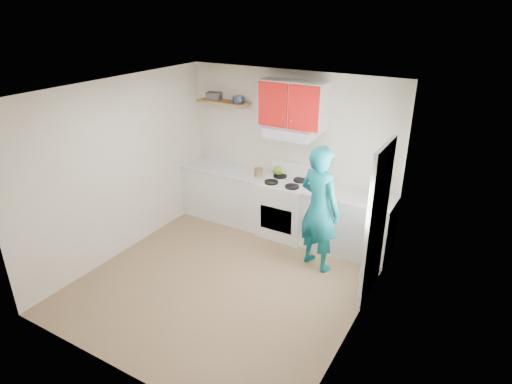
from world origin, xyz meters
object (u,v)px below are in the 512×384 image
Objects in this scene: kettle at (278,170)px; crock at (258,173)px; tin at (238,99)px; person at (319,209)px; stove at (285,208)px.

crock is (-0.24, -0.23, -0.01)m from kettle.
tin reaches higher than person.
tin is at bearing 170.60° from stove.
tin is 1.31m from kettle.
person reaches higher than crock.
tin reaches higher than crock.
tin is at bearing 159.72° from crock.
kettle reaches higher than crock.
kettle is (-0.25, 0.21, 0.54)m from stove.
stove is 5.12× the size of kettle.
person is at bearing -23.30° from tin.
stove is 0.63m from kettle.
tin is 1.10× the size of crock.
person is at bearing -22.21° from kettle.
stove is 5.11× the size of tin.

